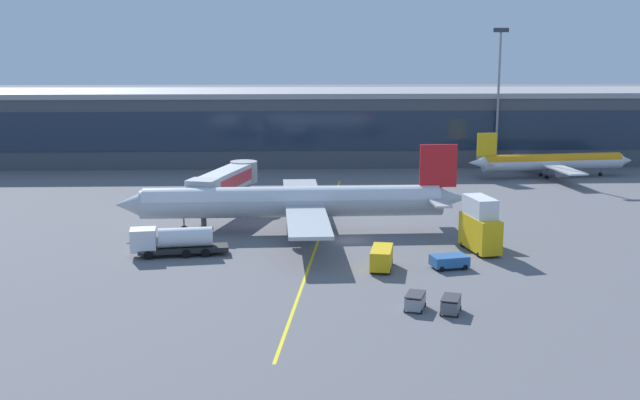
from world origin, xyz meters
TOP-DOWN VIEW (x-y plane):
  - ground_plane at (0.00, 0.00)m, footprint 700.00×700.00m
  - apron_lead_in_line at (-3.43, 2.00)m, footprint 10.19×79.42m
  - terminal_building at (-14.47, 65.66)m, footprint 215.49×22.42m
  - main_airliner at (-6.49, 4.46)m, footprint 44.61×35.52m
  - jet_bridge at (-15.78, 14.05)m, footprint 8.50×18.81m
  - fuel_tanker at (-20.29, -6.48)m, footprint 11.03×3.89m
  - pushback_tug at (9.72, -12.65)m, footprint 4.21×3.07m
  - crew_van at (2.58, -12.56)m, footprint 3.01×5.31m
  - catering_lift at (14.63, -5.77)m, footprint 3.70×7.14m
  - baggage_cart_0 at (4.12, -25.66)m, footprint 2.33×3.01m
  - baggage_cart_1 at (7.14, -26.72)m, footprint 2.33×3.01m
  - commuter_jet_far at (39.08, 43.68)m, footprint 30.67×24.40m
  - apron_light_mast_2 at (31.69, 53.70)m, footprint 2.80×0.50m

SIDE VIEW (x-z plane):
  - ground_plane at x=0.00m, z-range 0.00..0.00m
  - apron_lead_in_line at x=-3.43m, z-range 0.00..0.01m
  - baggage_cart_0 at x=4.12m, z-range 0.04..1.52m
  - baggage_cart_1 at x=7.14m, z-range 0.04..1.52m
  - pushback_tug at x=9.72m, z-range 0.15..1.55m
  - crew_van at x=2.58m, z-range 0.16..2.46m
  - fuel_tanker at x=-20.29m, z-range 0.12..3.37m
  - commuter_jet_far at x=39.08m, z-range -1.26..6.89m
  - catering_lift at x=14.63m, z-range -0.08..6.22m
  - main_airliner at x=-6.49m, z-range -1.59..9.42m
  - jet_bridge at x=-15.78m, z-range 1.60..8.22m
  - terminal_building at x=-14.47m, z-range 0.02..14.12m
  - apron_light_mast_2 at x=31.69m, z-range 2.03..28.11m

